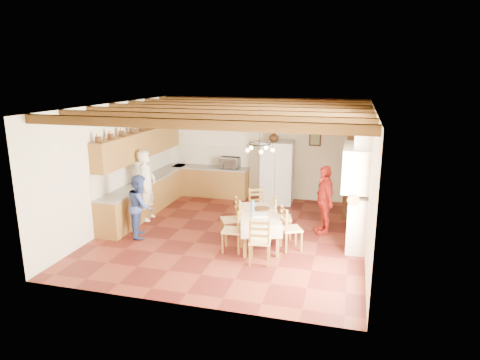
% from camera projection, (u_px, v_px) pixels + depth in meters
% --- Properties ---
extents(floor, '(6.00, 6.50, 0.02)m').
position_uv_depth(floor, '(233.00, 234.00, 10.11)').
color(floor, '#4E1713').
rests_on(floor, ground).
extents(ceiling, '(6.00, 6.50, 0.02)m').
position_uv_depth(ceiling, '(232.00, 105.00, 9.36)').
color(ceiling, white).
rests_on(ceiling, ground).
extents(wall_back, '(6.00, 0.02, 3.00)m').
position_uv_depth(wall_back, '(262.00, 148.00, 12.79)').
color(wall_back, beige).
rests_on(wall_back, ground).
extents(wall_front, '(6.00, 0.02, 3.00)m').
position_uv_depth(wall_front, '(175.00, 218.00, 6.68)').
color(wall_front, beige).
rests_on(wall_front, ground).
extents(wall_left, '(0.02, 6.50, 3.00)m').
position_uv_depth(wall_left, '(115.00, 165.00, 10.49)').
color(wall_left, beige).
rests_on(wall_left, ground).
extents(wall_right, '(0.02, 6.50, 3.00)m').
position_uv_depth(wall_right, '(370.00, 181.00, 8.98)').
color(wall_right, beige).
rests_on(wall_right, ground).
extents(ceiling_beams, '(6.00, 6.30, 0.16)m').
position_uv_depth(ceiling_beams, '(232.00, 110.00, 9.39)').
color(ceiling_beams, '#35220D').
rests_on(ceiling_beams, ground).
extents(lower_cabinets_left, '(0.60, 4.30, 0.86)m').
position_uv_depth(lower_cabinets_left, '(148.00, 196.00, 11.66)').
color(lower_cabinets_left, brown).
rests_on(lower_cabinets_left, ground).
extents(lower_cabinets_back, '(2.30, 0.60, 0.86)m').
position_uv_depth(lower_cabinets_back, '(211.00, 182.00, 13.15)').
color(lower_cabinets_back, brown).
rests_on(lower_cabinets_back, ground).
extents(countertop_left, '(0.62, 4.30, 0.04)m').
position_uv_depth(countertop_left, '(147.00, 180.00, 11.55)').
color(countertop_left, slate).
rests_on(countertop_left, lower_cabinets_left).
extents(countertop_back, '(2.34, 0.62, 0.04)m').
position_uv_depth(countertop_back, '(210.00, 168.00, 13.04)').
color(countertop_back, slate).
rests_on(countertop_back, lower_cabinets_back).
extents(backsplash_left, '(0.03, 4.30, 0.60)m').
position_uv_depth(backsplash_left, '(137.00, 168.00, 11.54)').
color(backsplash_left, beige).
rests_on(backsplash_left, ground).
extents(backsplash_back, '(2.30, 0.03, 0.60)m').
position_uv_depth(backsplash_back, '(213.00, 156.00, 13.23)').
color(backsplash_back, beige).
rests_on(backsplash_back, ground).
extents(upper_cabinets, '(0.35, 4.20, 0.70)m').
position_uv_depth(upper_cabinets, '(141.00, 144.00, 11.34)').
color(upper_cabinets, brown).
rests_on(upper_cabinets, ground).
extents(fireplace, '(0.56, 1.60, 2.80)m').
position_uv_depth(fireplace, '(355.00, 182.00, 9.26)').
color(fireplace, beige).
rests_on(fireplace, ground).
extents(wall_picture, '(0.34, 0.03, 0.42)m').
position_uv_depth(wall_picture, '(315.00, 139.00, 12.28)').
color(wall_picture, black).
rests_on(wall_picture, ground).
extents(refrigerator, '(0.92, 0.77, 1.80)m').
position_uv_depth(refrigerator, '(277.00, 172.00, 12.34)').
color(refrigerator, silver).
rests_on(refrigerator, floor).
extents(hutch, '(0.63, 1.35, 2.41)m').
position_uv_depth(hutch, '(357.00, 170.00, 11.31)').
color(hutch, '#382613').
rests_on(hutch, floor).
extents(dining_table, '(1.27, 1.80, 0.72)m').
position_uv_depth(dining_table, '(259.00, 217.00, 9.39)').
color(dining_table, silver).
rests_on(dining_table, floor).
extents(chandelier, '(0.47, 0.47, 0.03)m').
position_uv_depth(chandelier, '(260.00, 144.00, 8.99)').
color(chandelier, black).
rests_on(chandelier, ground).
extents(chair_left_near, '(0.43, 0.45, 0.96)m').
position_uv_depth(chair_left_near, '(232.00, 229.00, 9.05)').
color(chair_left_near, brown).
rests_on(chair_left_near, floor).
extents(chair_left_far, '(0.55, 0.56, 0.96)m').
position_uv_depth(chair_left_far, '(231.00, 219.00, 9.71)').
color(chair_left_far, brown).
rests_on(chair_left_far, floor).
extents(chair_right_near, '(0.55, 0.56, 0.96)m').
position_uv_depth(chair_right_near, '(291.00, 228.00, 9.14)').
color(chair_right_near, brown).
rests_on(chair_right_near, floor).
extents(chair_right_far, '(0.49, 0.50, 0.96)m').
position_uv_depth(chair_right_far, '(282.00, 217.00, 9.84)').
color(chair_right_far, brown).
rests_on(chair_right_far, floor).
extents(chair_end_near, '(0.47, 0.45, 0.96)m').
position_uv_depth(chair_end_near, '(260.00, 240.00, 8.47)').
color(chair_end_near, brown).
rests_on(chair_end_near, floor).
extents(chair_end_far, '(0.57, 0.56, 0.96)m').
position_uv_depth(chair_end_far, '(258.00, 208.00, 10.47)').
color(chair_end_far, brown).
rests_on(chair_end_far, floor).
extents(person_man, '(0.51, 0.71, 1.81)m').
position_uv_depth(person_man, '(147.00, 185.00, 10.91)').
color(person_man, white).
rests_on(person_man, floor).
extents(person_woman_blue, '(0.78, 0.87, 1.46)m').
position_uv_depth(person_woman_blue, '(141.00, 206.00, 9.83)').
color(person_woman_blue, '#364B95').
rests_on(person_woman_blue, floor).
extents(person_woman_red, '(0.73, 1.04, 1.63)m').
position_uv_depth(person_woman_red, '(324.00, 200.00, 10.00)').
color(person_woman_red, '#AE231A').
rests_on(person_woman_red, floor).
extents(microwave, '(0.59, 0.41, 0.32)m').
position_uv_depth(microwave, '(230.00, 163.00, 12.84)').
color(microwave, silver).
rests_on(microwave, countertop_back).
extents(fridge_vase, '(0.33, 0.33, 0.29)m').
position_uv_depth(fridge_vase, '(274.00, 136.00, 12.11)').
color(fridge_vase, '#382613').
rests_on(fridge_vase, refrigerator).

